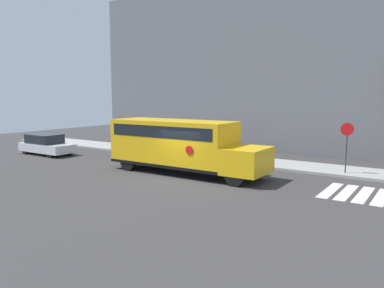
{
  "coord_description": "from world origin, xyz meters",
  "views": [
    {
      "loc": [
        11.06,
        -15.37,
        4.3
      ],
      "look_at": [
        -0.42,
        1.83,
        1.61
      ],
      "focal_mm": 35.0,
      "sensor_mm": 36.0,
      "label": 1
    }
  ],
  "objects": [
    {
      "name": "parked_car",
      "position": [
        -12.88,
        1.27,
        0.73
      ],
      "size": [
        4.4,
        1.83,
        1.48
      ],
      "color": "silver",
      "rests_on": "ground"
    },
    {
      "name": "crosswalk_stripes",
      "position": [
        8.48,
        2.0,
        0.0
      ],
      "size": [
        3.3,
        3.2,
        0.01
      ],
      "color": "white",
      "rests_on": "ground"
    },
    {
      "name": "school_bus",
      "position": [
        -0.93,
        1.33,
        1.67
      ],
      "size": [
        9.13,
        2.57,
        2.92
      ],
      "color": "yellow",
      "rests_on": "ground"
    },
    {
      "name": "ground_plane",
      "position": [
        0.0,
        0.0,
        0.0
      ],
      "size": [
        60.0,
        60.0,
        0.0
      ],
      "primitive_type": "plane",
      "color": "#3A3838"
    },
    {
      "name": "stop_sign",
      "position": [
        6.94,
        5.68,
        1.87
      ],
      "size": [
        0.68,
        0.1,
        2.86
      ],
      "color": "#38383A",
      "rests_on": "ground"
    },
    {
      "name": "sidewalk_strip",
      "position": [
        0.0,
        6.5,
        0.07
      ],
      "size": [
        44.0,
        3.0,
        0.15
      ],
      "color": "#9E9E99",
      "rests_on": "ground"
    },
    {
      "name": "building_backdrop",
      "position": [
        0.0,
        13.0,
        6.58
      ],
      "size": [
        32.0,
        4.0,
        13.16
      ],
      "color": "slate",
      "rests_on": "ground"
    }
  ]
}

